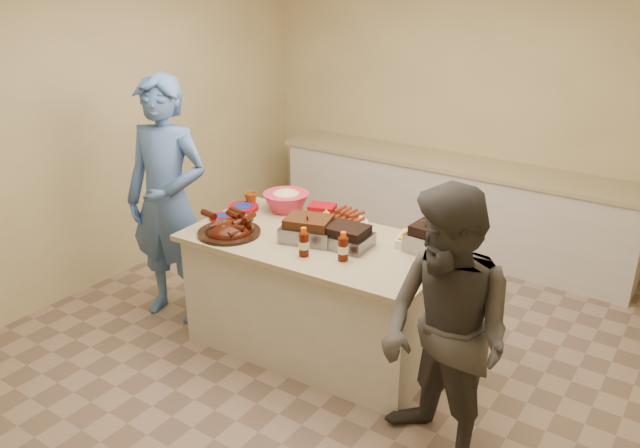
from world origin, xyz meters
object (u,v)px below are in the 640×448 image
Objects in this scene: rib_platter at (229,234)px; coleslaw_bowl at (286,210)px; bbq_bottle_a at (304,256)px; guest_blue at (179,312)px; mustard_bottle at (326,225)px; bbq_bottle_b at (343,260)px; roasting_pan at (434,250)px; plastic_cup at (251,204)px; island at (316,346)px.

rib_platter is 0.60m from coleslaw_bowl.
bbq_bottle_a is 1.57m from guest_blue.
mustard_bottle is (-0.17, 0.52, 0.00)m from bbq_bottle_a.
coleslaw_bowl is 0.98m from bbq_bottle_b.
mustard_bottle is at bearing -173.49° from roasting_pan.
rib_platter is 0.90m from bbq_bottle_b.
bbq_bottle_a is at bearing -136.30° from roasting_pan.
plastic_cup is (-1.16, 0.46, 0.00)m from bbq_bottle_b.
mustard_bottle is (-0.84, -0.04, 0.00)m from roasting_pan.
bbq_bottle_b is 1.51× the size of mustard_bottle.
island is 17.17× the size of plastic_cup.
coleslaw_bowl is 0.18× the size of guest_blue.
coleslaw_bowl is 1.80× the size of bbq_bottle_b.
mustard_bottle is at bearing 108.46° from bbq_bottle_a.
island is 1.06m from coleslaw_bowl.
island is 4.09× the size of rib_platter.
plastic_cup is 0.06× the size of guest_blue.
roasting_pan is 0.17× the size of guest_blue.
rib_platter is 0.61m from plastic_cup.
guest_blue is at bearing -161.27° from roasting_pan.
rib_platter is 3.42× the size of mustard_bottle.
bbq_bottle_a is (0.08, -0.26, 0.87)m from island.
coleslaw_bowl is 3.33× the size of plastic_cup.
roasting_pan is (1.32, 0.57, 0.00)m from rib_platter.
mustard_bottle is at bearing 134.16° from bbq_bottle_b.
coleslaw_bowl reaches higher than island.
roasting_pan is 1.62× the size of bbq_bottle_b.
roasting_pan is 0.64m from bbq_bottle_b.
bbq_bottle_b is at bearing -30.15° from island.
coleslaw_bowl is (-1.27, 0.03, 0.00)m from roasting_pan.
plastic_cup is at bearing 115.56° from rib_platter.
bbq_bottle_b reaches higher than plastic_cup.
bbq_bottle_a is at bearing -44.80° from coleslaw_bowl.
island is 9.28× the size of bbq_bottle_b.
bbq_bottle_a reaches higher than roasting_pan.
plastic_cup is (-0.74, 0.02, 0.00)m from mustard_bottle.
mustard_bottle is (0.47, 0.53, 0.00)m from rib_platter.
guest_blue is (-1.13, -0.49, -0.87)m from mustard_bottle.
mustard_bottle is (-0.42, 0.43, 0.00)m from bbq_bottle_b.
rib_platter is 0.65m from bbq_bottle_a.
island is 1.23m from plastic_cup.
bbq_bottle_b is (0.33, -0.17, 0.87)m from island.
bbq_bottle_b reaches higher than island.
rib_platter is at bearing -179.42° from bbq_bottle_a.
bbq_bottle_a reaches higher than rib_platter.
rib_platter reaches higher than plastic_cup.
bbq_bottle_a is (0.65, 0.01, 0.00)m from rib_platter.
coleslaw_bowl reaches higher than roasting_pan.
guest_blue is (-1.22, -0.23, 0.00)m from island.
roasting_pan is 1.61× the size of bbq_bottle_a.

